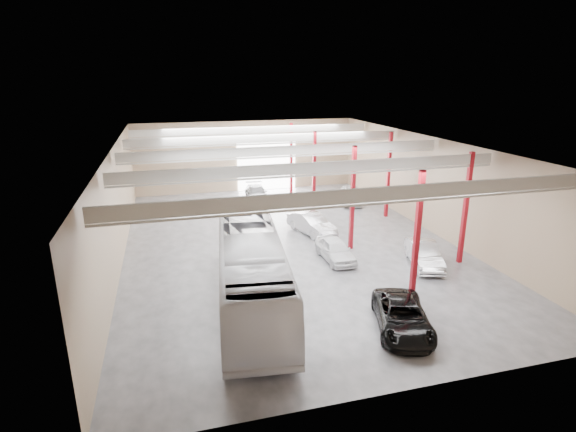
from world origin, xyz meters
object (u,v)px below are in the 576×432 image
coach_bus (251,269)px  car_right_near (424,254)px  car_row_b (311,224)px  car_row_a (335,250)px  car_row_c (257,193)px  car_right_far (351,195)px  black_sedan (402,316)px

coach_bus → car_right_near: size_ratio=3.00×
car_row_b → car_row_a: bearing=-107.6°
car_row_c → coach_bus: bearing=-98.2°
car_row_c → car_right_far: size_ratio=1.01×
car_right_far → car_right_near: bearing=-76.8°
black_sedan → car_row_a: black_sedan is taller
car_right_near → car_right_far: 14.55m
coach_bus → car_right_near: bearing=16.4°
car_right_near → car_row_b: bearing=140.1°
coach_bus → black_sedan: size_ratio=2.69×
car_row_c → black_sedan: bearing=-81.4°
coach_bus → car_right_far: size_ratio=2.91×
black_sedan → car_row_b: size_ratio=1.08×
car_row_a → car_right_near: (4.96, -2.27, 0.04)m
black_sedan → car_right_near: (4.97, 6.31, 0.04)m
coach_bus → car_right_far: 20.57m
car_right_near → car_right_far: size_ratio=0.97×
car_row_b → black_sedan: bearing=-106.9°
black_sedan → car_row_a: (0.01, 8.58, -0.00)m
car_row_c → car_right_far: (8.18, -3.29, 0.11)m
car_row_a → black_sedan: bearing=-91.2°
car_row_b → car_row_c: 10.52m
car_row_b → car_right_far: (6.11, 7.02, 0.02)m
car_row_c → car_row_a: bearing=-78.9°
coach_bus → car_right_near: 11.35m
car_row_c → car_right_far: bearing=-17.9°
black_sedan → car_right_far: bearing=91.4°
car_row_a → car_row_b: bearing=87.6°
black_sedan → car_right_near: bearing=69.9°
black_sedan → car_right_far: size_ratio=1.09×
car_right_near → car_right_far: (1.27, 14.49, 0.05)m
car_right_near → car_right_far: car_right_far is taller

